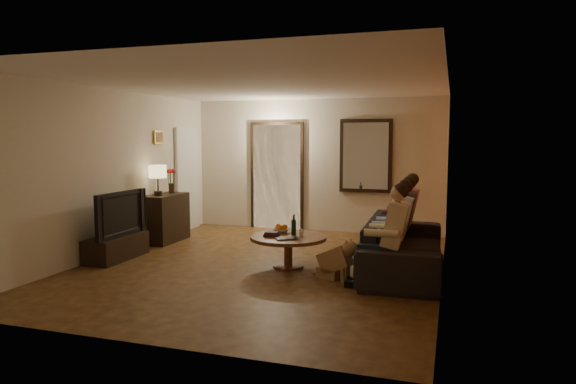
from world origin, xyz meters
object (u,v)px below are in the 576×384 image
(person_d, at_px, (404,218))
(wine_bottle, at_px, (294,224))
(coffee_table, at_px, (288,252))
(dog, at_px, (335,258))
(tv, at_px, (115,214))
(person_c, at_px, (400,225))
(tv_stand, at_px, (116,247))
(bowl, at_px, (281,230))
(laptop, at_px, (289,239))
(person_b, at_px, (395,232))
(table_lamp, at_px, (158,180))
(person_a, at_px, (390,240))
(sofa, at_px, (405,245))
(dresser, at_px, (166,218))

(person_d, xyz_separation_m, wine_bottle, (-1.45, -1.07, 0.01))
(coffee_table, height_order, wine_bottle, wine_bottle)
(dog, bearing_deg, wine_bottle, 165.77)
(tv, xyz_separation_m, person_c, (4.14, 0.91, -0.10))
(tv_stand, distance_m, person_d, 4.43)
(coffee_table, bearing_deg, tv_stand, -172.64)
(bowl, xyz_separation_m, laptop, (0.28, -0.50, -0.02))
(tv, distance_m, bowl, 2.53)
(person_b, height_order, coffee_table, person_b)
(person_d, bearing_deg, tv_stand, -159.96)
(tv, xyz_separation_m, person_d, (4.14, 1.51, -0.10))
(table_lamp, relative_size, wine_bottle, 1.74)
(person_a, xyz_separation_m, dog, (-0.72, 0.20, -0.32))
(tv_stand, height_order, person_c, person_c)
(person_b, height_order, laptop, person_b)
(person_d, bearing_deg, bowl, -150.52)
(sofa, distance_m, coffee_table, 1.63)
(bowl, bearing_deg, person_d, 29.48)
(table_lamp, relative_size, sofa, 0.22)
(tv_stand, height_order, sofa, sofa)
(table_lamp, distance_m, person_d, 4.18)
(dresser, distance_m, dog, 3.74)
(person_b, bearing_deg, tv_stand, -175.71)
(laptop, bearing_deg, tv_stand, 147.99)
(dresser, relative_size, bowl, 3.66)
(person_b, bearing_deg, dog, -151.16)
(person_d, xyz_separation_m, coffee_table, (-1.50, -1.17, -0.38))
(dog, distance_m, wine_bottle, 0.96)
(sofa, relative_size, dog, 4.47)
(dog, bearing_deg, sofa, 61.93)
(table_lamp, bearing_deg, person_d, 4.31)
(sofa, distance_m, laptop, 1.60)
(table_lamp, height_order, person_a, table_lamp)
(table_lamp, bearing_deg, wine_bottle, -15.72)
(dog, xyz_separation_m, coffee_table, (-0.78, 0.43, -0.06))
(person_b, height_order, person_c, same)
(laptop, bearing_deg, person_c, -2.03)
(person_b, height_order, person_d, same)
(tv_stand, distance_m, person_b, 4.17)
(dog, distance_m, laptop, 0.72)
(tv, relative_size, person_a, 0.99)
(tv, height_order, person_c, person_c)
(person_b, distance_m, coffee_table, 1.55)
(person_c, height_order, dog, person_c)
(person_b, bearing_deg, tv, -175.71)
(tv, distance_m, dog, 3.45)
(tv_stand, distance_m, person_c, 4.26)
(tv, xyz_separation_m, wine_bottle, (2.69, 0.44, -0.10))
(sofa, distance_m, person_b, 0.39)
(tv, distance_m, person_b, 4.15)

